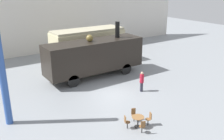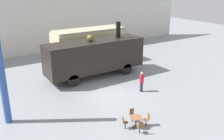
{
  "view_description": "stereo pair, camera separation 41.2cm",
  "coord_description": "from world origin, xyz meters",
  "px_view_note": "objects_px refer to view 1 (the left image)",
  "views": [
    {
      "loc": [
        -10.43,
        -15.47,
        8.54
      ],
      "look_at": [
        0.74,
        1.0,
        1.6
      ],
      "focal_mm": 40.0,
      "sensor_mm": 36.0,
      "label": 1
    },
    {
      "loc": [
        -10.09,
        -15.7,
        8.54
      ],
      "look_at": [
        0.74,
        1.0,
        1.6
      ],
      "focal_mm": 40.0,
      "sensor_mm": 36.0,
      "label": 2
    }
  ],
  "objects_px": {
    "steam_locomotive": "(95,55)",
    "cafe_table_near": "(138,119)",
    "visitor_person": "(142,81)",
    "passenger_coach_vintage": "(88,43)",
    "cafe_chair_0": "(149,118)"
  },
  "relations": [
    {
      "from": "steam_locomotive",
      "to": "cafe_table_near",
      "type": "relative_size",
      "value": 12.25
    },
    {
      "from": "visitor_person",
      "to": "passenger_coach_vintage",
      "type": "bearing_deg",
      "value": 88.81
    },
    {
      "from": "steam_locomotive",
      "to": "visitor_person",
      "type": "bearing_deg",
      "value": -75.01
    },
    {
      "from": "visitor_person",
      "to": "steam_locomotive",
      "type": "bearing_deg",
      "value": 104.99
    },
    {
      "from": "steam_locomotive",
      "to": "cafe_table_near",
      "type": "xyz_separation_m",
      "value": [
        -2.36,
        -9.27,
        -1.58
      ]
    },
    {
      "from": "steam_locomotive",
      "to": "cafe_table_near",
      "type": "bearing_deg",
      "value": -104.27
    },
    {
      "from": "passenger_coach_vintage",
      "to": "visitor_person",
      "type": "relative_size",
      "value": 4.68
    },
    {
      "from": "passenger_coach_vintage",
      "to": "cafe_table_near",
      "type": "xyz_separation_m",
      "value": [
        -3.95,
        -13.38,
        -1.79
      ]
    },
    {
      "from": "passenger_coach_vintage",
      "to": "cafe_chair_0",
      "type": "xyz_separation_m",
      "value": [
        -3.23,
        -13.63,
        -1.82
      ]
    },
    {
      "from": "cafe_chair_0",
      "to": "visitor_person",
      "type": "height_order",
      "value": "visitor_person"
    },
    {
      "from": "steam_locomotive",
      "to": "cafe_chair_0",
      "type": "bearing_deg",
      "value": -99.76
    },
    {
      "from": "cafe_table_near",
      "to": "cafe_chair_0",
      "type": "distance_m",
      "value": 0.76
    },
    {
      "from": "cafe_table_near",
      "to": "visitor_person",
      "type": "bearing_deg",
      "value": 47.16
    },
    {
      "from": "passenger_coach_vintage",
      "to": "cafe_table_near",
      "type": "distance_m",
      "value": 14.07
    },
    {
      "from": "passenger_coach_vintage",
      "to": "cafe_table_near",
      "type": "relative_size",
      "value": 10.37
    }
  ]
}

